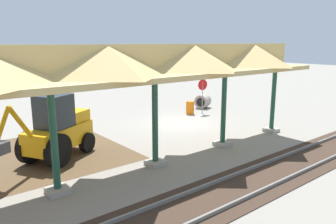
{
  "coord_description": "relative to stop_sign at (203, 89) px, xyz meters",
  "views": [
    {
      "loc": [
        13.12,
        14.89,
        4.98
      ],
      "look_at": [
        3.24,
        2.65,
        1.6
      ],
      "focal_mm": 35.0,
      "sensor_mm": 36.0,
      "label": 1
    }
  ],
  "objects": [
    {
      "name": "dirt_work_zone",
      "position": [
        13.04,
        1.71,
        -1.74
      ],
      "size": [
        9.41,
        7.0,
        0.01
      ],
      "primitive_type": "cube",
      "color": "brown",
      "rests_on": "ground"
    },
    {
      "name": "stop_sign",
      "position": [
        0.0,
        0.0,
        0.0
      ],
      "size": [
        0.75,
        0.16,
        2.41
      ],
      "color": "gray",
      "rests_on": "ground"
    },
    {
      "name": "concrete_pipe",
      "position": [
        -1.38,
        -1.33,
        -1.23
      ],
      "size": [
        1.33,
        1.35,
        1.03
      ],
      "color": "#9E9384",
      "rests_on": "ground"
    },
    {
      "name": "rail_tracks",
      "position": [
        3.11,
        9.56,
        -1.71
      ],
      "size": [
        60.0,
        2.58,
        0.15
      ],
      "color": "slate",
      "rests_on": "ground"
    },
    {
      "name": "ground_plane",
      "position": [
        3.11,
        1.35,
        -1.74
      ],
      "size": [
        120.0,
        120.0,
        0.0
      ],
      "primitive_type": "plane",
      "color": "gray"
    },
    {
      "name": "platform_canopy",
      "position": [
        8.64,
        6.01,
        2.43
      ],
      "size": [
        17.54,
        3.2,
        4.9
      ],
      "color": "#9E998E",
      "rests_on": "ground"
    },
    {
      "name": "traffic_barrel",
      "position": [
        0.87,
        -0.33,
        -1.29
      ],
      "size": [
        0.56,
        0.56,
        0.9
      ],
      "primitive_type": "cylinder",
      "color": "orange",
      "rests_on": "ground"
    },
    {
      "name": "backhoe",
      "position": [
        11.46,
        2.71,
        -0.47
      ],
      "size": [
        5.01,
        3.59,
        2.82
      ],
      "color": "orange",
      "rests_on": "ground"
    }
  ]
}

